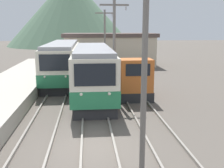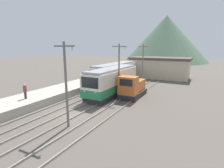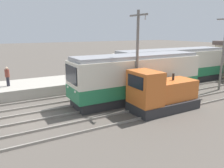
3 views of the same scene
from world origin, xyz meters
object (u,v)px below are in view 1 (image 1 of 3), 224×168
(catenary_mast_near, at_px, (145,68))
(catenary_mast_far, at_px, (105,40))
(catenary_mast_mid, at_px, (114,47))
(commuter_train_left, at_px, (63,63))
(shunting_locomotive, at_px, (132,80))
(commuter_train_center, at_px, (93,74))

(catenary_mast_near, xyz_separation_m, catenary_mast_far, (0.00, 19.84, 0.00))
(catenary_mast_mid, bearing_deg, commuter_train_left, 118.95)
(shunting_locomotive, distance_m, catenary_mast_far, 9.34)
(catenary_mast_near, distance_m, catenary_mast_mid, 9.92)
(shunting_locomotive, distance_m, catenary_mast_near, 11.41)
(commuter_train_center, distance_m, shunting_locomotive, 3.05)
(commuter_train_center, bearing_deg, shunting_locomotive, -1.10)
(commuter_train_left, height_order, catenary_mast_near, catenary_mast_near)
(shunting_locomotive, xyz_separation_m, catenary_mast_far, (-1.49, 8.84, 2.62))
(commuter_train_left, height_order, catenary_mast_mid, catenary_mast_mid)
(commuter_train_center, relative_size, catenary_mast_mid, 1.63)
(commuter_train_center, height_order, catenary_mast_far, catenary_mast_far)
(catenary_mast_near, relative_size, catenary_mast_mid, 1.00)
(commuter_train_center, bearing_deg, catenary_mast_far, 80.25)
(commuter_train_center, distance_m, catenary_mast_near, 11.35)
(commuter_train_center, xyz_separation_m, catenary_mast_mid, (1.51, -1.14, 2.08))
(catenary_mast_near, xyz_separation_m, catenary_mast_mid, (0.00, 9.92, 0.00))
(catenary_mast_near, height_order, catenary_mast_far, same)
(commuter_train_left, distance_m, shunting_locomotive, 8.88)
(catenary_mast_mid, xyz_separation_m, catenary_mast_far, (0.00, 9.92, 0.00))
(commuter_train_left, xyz_separation_m, catenary_mast_mid, (4.31, -7.79, 2.09))
(commuter_train_center, relative_size, catenary_mast_far, 1.63)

